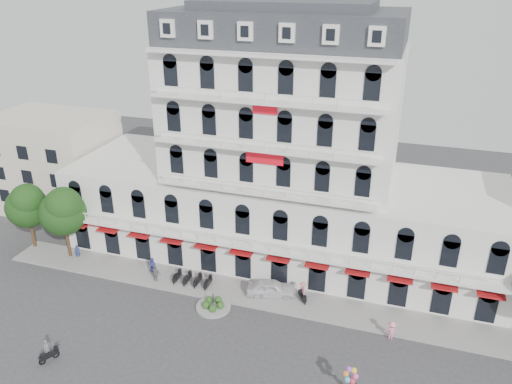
% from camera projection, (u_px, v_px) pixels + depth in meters
% --- Properties ---
extents(ground, '(120.00, 120.00, 0.00)m').
position_uv_depth(ground, '(220.00, 360.00, 39.52)').
color(ground, '#38383A').
rests_on(ground, ground).
extents(sidewalk, '(53.00, 4.00, 0.16)m').
position_uv_depth(sidewalk, '(255.00, 294.00, 47.29)').
color(sidewalk, gray).
rests_on(sidewalk, ground).
extents(main_building, '(45.00, 15.00, 25.80)m').
position_uv_depth(main_building, '(282.00, 165.00, 51.03)').
color(main_building, silver).
rests_on(main_building, ground).
extents(flank_building_west, '(14.00, 10.00, 12.00)m').
position_uv_depth(flank_building_west, '(55.00, 162.00, 62.78)').
color(flank_building_west, beige).
rests_on(flank_building_west, ground).
extents(traffic_island, '(3.20, 3.20, 1.60)m').
position_uv_depth(traffic_island, '(213.00, 306.00, 45.46)').
color(traffic_island, gray).
rests_on(traffic_island, ground).
extents(parked_scooter_row, '(4.40, 1.80, 1.10)m').
position_uv_depth(parked_scooter_row, '(193.00, 284.00, 48.93)').
color(parked_scooter_row, black).
rests_on(parked_scooter_row, ground).
extents(tree_west_outer, '(4.50, 4.48, 7.76)m').
position_uv_depth(tree_west_outer, '(27.00, 204.00, 53.22)').
color(tree_west_outer, '#382314').
rests_on(tree_west_outer, ground).
extents(tree_west_inner, '(4.76, 4.76, 8.25)m').
position_uv_depth(tree_west_inner, '(63.00, 209.00, 51.25)').
color(tree_west_inner, '#382314').
rests_on(tree_west_inner, ground).
extents(parked_car, '(5.03, 3.10, 1.60)m').
position_uv_depth(parked_car, '(271.00, 288.00, 47.03)').
color(parked_car, silver).
rests_on(parked_car, ground).
extents(rider_west, '(1.02, 1.56, 2.02)m').
position_uv_depth(rider_west, '(48.00, 352.00, 39.10)').
color(rider_west, black).
rests_on(rider_west, ground).
extents(rider_center, '(1.08, 1.51, 2.10)m').
position_uv_depth(rider_center, '(303.00, 291.00, 46.05)').
color(rider_center, black).
rests_on(rider_center, ground).
extents(pedestrian_left, '(0.90, 0.67, 1.68)m').
position_uv_depth(pedestrian_left, '(152.00, 265.00, 50.51)').
color(pedestrian_left, navy).
rests_on(pedestrian_left, ground).
extents(pedestrian_mid, '(1.15, 0.54, 1.91)m').
position_uv_depth(pedestrian_mid, '(156.00, 274.00, 48.93)').
color(pedestrian_mid, slate).
rests_on(pedestrian_mid, ground).
extents(pedestrian_right, '(1.17, 0.72, 1.76)m').
position_uv_depth(pedestrian_right, '(391.00, 331.00, 41.39)').
color(pedestrian_right, pink).
rests_on(pedestrian_right, ground).
extents(pedestrian_far, '(0.67, 0.65, 1.55)m').
position_uv_depth(pedestrian_far, '(78.00, 252.00, 53.03)').
color(pedestrian_far, navy).
rests_on(pedestrian_far, ground).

